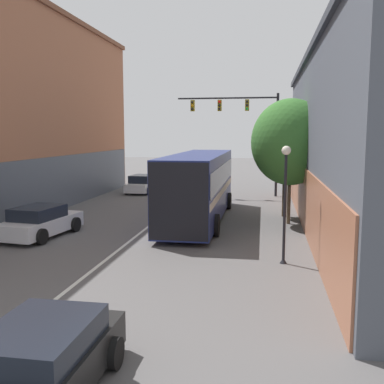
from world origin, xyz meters
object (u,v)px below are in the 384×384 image
bus (199,183)px  hatchback_foreground (35,368)px  traffic_signal_gantry (245,121)px  parked_car_left_mid (40,222)px  street_tree_far (290,142)px  parked_car_left_near (143,184)px  street_lamp (285,196)px  street_tree_near (286,151)px

bus → hatchback_foreground: 16.54m
bus → traffic_signal_gantry: bearing=-11.3°
hatchback_foreground → parked_car_left_mid: 12.97m
bus → parked_car_left_mid: bearing=127.8°
traffic_signal_gantry → street_tree_far: traffic_signal_gantry is taller
parked_car_left_near → street_lamp: size_ratio=0.98×
street_tree_near → parked_car_left_mid: bearing=-147.9°
bus → street_tree_near: size_ratio=2.27×
parked_car_left_near → street_tree_far: street_tree_far is taller
bus → parked_car_left_mid: (-6.33, -4.99, -1.29)m
traffic_signal_gantry → street_lamp: (2.22, -17.23, -3.01)m
hatchback_foreground → parked_car_left_near: parked_car_left_near is taller
street_tree_far → street_tree_near: bearing=93.9°
bus → hatchback_foreground: size_ratio=2.76×
bus → parked_car_left_mid: bus is taller
bus → parked_car_left_mid: size_ratio=2.73×
hatchback_foreground → traffic_signal_gantry: traffic_signal_gantry is taller
parked_car_left_near → street_tree_near: size_ratio=0.77×
street_tree_near → hatchback_foreground: bearing=-104.6°
hatchback_foreground → bus: bearing=-0.8°
street_tree_far → hatchback_foreground: bearing=-106.8°
hatchback_foreground → parked_car_left_near: bearing=12.2°
street_lamp → parked_car_left_near: bearing=119.7°
parked_car_left_near → traffic_signal_gantry: size_ratio=0.55×
parked_car_left_near → street_tree_far: size_ratio=0.65×
hatchback_foreground → street_tree_near: 19.09m
parked_car_left_mid → traffic_signal_gantry: (8.21, 14.81, 4.75)m
bus → parked_car_left_near: size_ratio=2.94×
traffic_signal_gantry → street_tree_near: (2.57, -8.05, -1.83)m
parked_car_left_near → parked_car_left_mid: bearing=-178.3°
street_lamp → street_tree_far: size_ratio=0.66×
traffic_signal_gantry → street_tree_near: size_ratio=1.40×
traffic_signal_gantry → parked_car_left_mid: bearing=-119.0°
parked_car_left_mid → street_tree_far: 12.39m
hatchback_foreground → street_tree_far: (4.90, 16.23, 3.47)m
parked_car_left_mid → street_lamp: 10.85m
street_tree_near → bus: bearing=-158.4°
parked_car_left_mid → street_tree_near: size_ratio=0.83×
bus → traffic_signal_gantry: (1.88, 9.82, 3.46)m
bus → street_tree_far: street_tree_far is taller
street_tree_near → parked_car_left_near: bearing=141.0°
hatchback_foreground → street_lamp: size_ratio=1.05×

